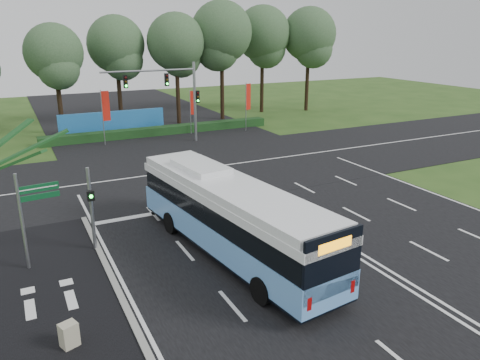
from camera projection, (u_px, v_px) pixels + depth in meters
name	position (u px, v px, depth m)	size (l,w,h in m)	color
ground	(306.00, 226.00, 24.09)	(120.00, 120.00, 0.00)	#2A4B19
road_main	(306.00, 225.00, 24.08)	(20.00, 120.00, 0.04)	black
road_cross	(213.00, 167.00, 34.30)	(120.00, 14.00, 0.05)	black
bike_path	(54.00, 320.00, 16.20)	(5.00, 18.00, 0.06)	black
kerb_strip	(123.00, 302.00, 17.22)	(0.25, 18.00, 0.12)	gray
city_bus	(231.00, 217.00, 20.46)	(4.17, 12.85, 3.62)	#66A4EC
pedestrian_signal	(91.00, 206.00, 20.73)	(0.32, 0.44, 3.93)	gray
street_sign	(30.00, 209.00, 19.08)	(1.64, 0.26, 4.21)	gray
utility_cabinet	(69.00, 335.00, 14.73)	(0.52, 0.43, 0.86)	#B4AD91
banner_flag_left	(105.00, 109.00, 40.09)	(0.71, 0.10, 4.79)	gray
banner_flag_mid	(193.00, 105.00, 44.63)	(0.62, 0.07, 4.21)	gray
banner_flag_right	(248.00, 100.00, 45.83)	(0.67, 0.29, 4.75)	gray
traffic_light_gantry	(175.00, 90.00, 40.21)	(8.41, 0.28, 7.00)	gray
hedge	(161.00, 131.00, 44.83)	(22.00, 1.20, 0.80)	#133515
blue_hoarding	(113.00, 123.00, 45.04)	(10.00, 0.30, 2.20)	#216AB3
eucalyptus_row	(172.00, 40.00, 48.72)	(46.68, 8.97, 12.72)	black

